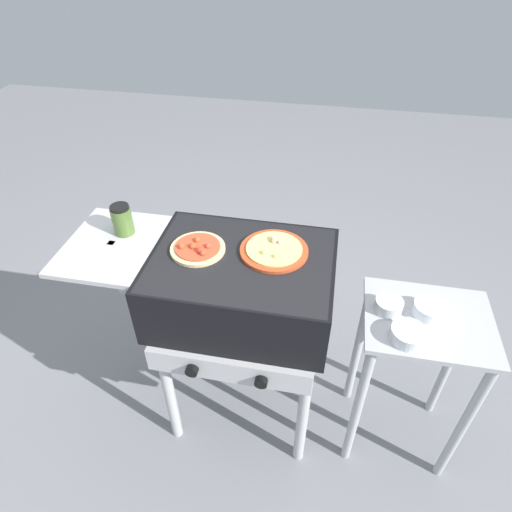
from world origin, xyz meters
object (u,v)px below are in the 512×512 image
pizza_cheese (274,250)px  sauce_jar (122,220)px  pizza_pepperoni (198,248)px  topping_bowl_near (389,306)px  topping_bowl_far (429,310)px  topping_bowl_middle (408,335)px  grill (238,290)px  prep_table (416,357)px

pizza_cheese → sauce_jar: bearing=179.0°
pizza_pepperoni → topping_bowl_near: 0.70m
topping_bowl_far → topping_bowl_middle: 0.15m
topping_bowl_near → topping_bowl_middle: size_ratio=0.84×
topping_bowl_near → pizza_pepperoni: bearing=-179.9°
topping_bowl_middle → sauce_jar: bearing=170.3°
sauce_jar → topping_bowl_far: 1.13m
grill → topping_bowl_far: 0.67m
sauce_jar → pizza_pepperoni: bearing=-10.2°
grill → topping_bowl_middle: bearing=-10.0°
grill → topping_bowl_near: 0.53m
sauce_jar → topping_bowl_near: (0.98, -0.05, -0.20)m
pizza_pepperoni → topping_bowl_near: size_ratio=1.98×
grill → sauce_jar: (-0.44, 0.07, 0.20)m
pizza_cheese → topping_bowl_far: size_ratio=2.12×
pizza_cheese → topping_bowl_far: pizza_cheese is taller
topping_bowl_near → sauce_jar: bearing=176.9°
pizza_cheese → pizza_pepperoni: bearing=-170.6°
grill → topping_bowl_middle: size_ratio=8.28×
topping_bowl_far → sauce_jar: bearing=177.6°
prep_table → topping_bowl_far: topping_bowl_far is taller
grill → prep_table: (0.67, 0.00, -0.23)m
topping_bowl_far → grill: bearing=-177.6°
grill → pizza_cheese: (0.12, 0.06, 0.15)m
pizza_pepperoni → topping_bowl_middle: bearing=-9.6°
grill → prep_table: size_ratio=1.31×
sauce_jar → topping_bowl_near: bearing=-3.1°
pizza_pepperoni → sauce_jar: bearing=169.8°
grill → pizza_pepperoni: size_ratio=4.97×
pizza_cheese → topping_bowl_middle: 0.52m
pizza_cheese → prep_table: pizza_cheese is taller
pizza_cheese → prep_table: size_ratio=0.33×
topping_bowl_near → topping_bowl_middle: 0.14m
prep_table → topping_bowl_middle: 0.27m
pizza_cheese → sauce_jar: 0.56m
sauce_jar → prep_table: sauce_jar is taller
prep_table → topping_bowl_far: 0.23m
sauce_jar → topping_bowl_middle: size_ratio=0.99×
pizza_pepperoni → sauce_jar: sauce_jar is taller
pizza_cheese → pizza_pepperoni: 0.27m
topping_bowl_near → topping_bowl_middle: bearing=-65.9°
pizza_cheese → topping_bowl_near: (0.42, -0.04, -0.15)m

